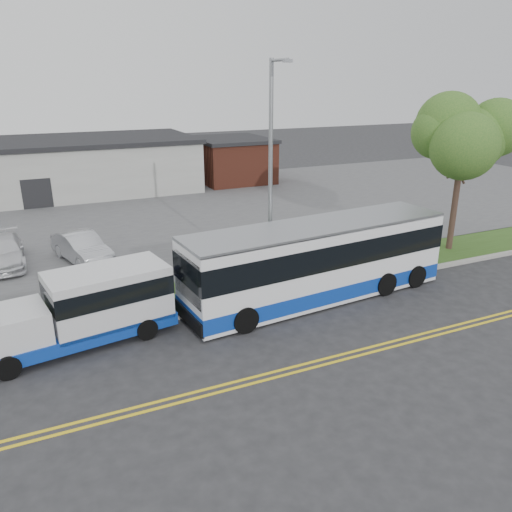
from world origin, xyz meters
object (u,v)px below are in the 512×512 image
tree_east (464,134)px  pedestrian (161,289)px  shuttle_bus (91,305)px  transit_bus (317,261)px  parked_car_a (82,248)px  streetlight_near (271,169)px  parked_car_b (3,252)px

tree_east → pedestrian: tree_east is taller
shuttle_bus → pedestrian: size_ratio=3.86×
transit_bus → parked_car_a: transit_bus is taller
streetlight_near → parked_car_a: streetlight_near is taller
shuttle_bus → transit_bus: 9.11m
transit_bus → parked_car_a: 12.08m
tree_east → parked_car_a: (-18.41, 6.11, -5.37)m
transit_bus → parked_car_a: bearing=130.0°
transit_bus → pedestrian: bearing=163.3°
parked_car_a → shuttle_bus: bearing=-110.9°
transit_bus → pedestrian: 6.49m
shuttle_bus → streetlight_near: bearing=4.9°
pedestrian → streetlight_near: bearing=175.5°
shuttle_bus → parked_car_a: bearing=76.8°
streetlight_near → pedestrian: 6.76m
pedestrian → parked_car_b: size_ratio=0.37×
streetlight_near → shuttle_bus: 9.10m
transit_bus → pedestrian: size_ratio=6.69×
parked_car_a → transit_bus: bearing=-61.9°
tree_east → shuttle_bus: tree_east is taller
parked_car_a → parked_car_b: (-3.61, 1.10, -0.04)m
streetlight_near → transit_bus: bearing=-62.1°
tree_east → parked_car_b: (-22.02, 7.21, -5.42)m
streetlight_near → shuttle_bus: bearing=-165.8°
shuttle_bus → transit_bus: (9.11, -0.10, 0.28)m
tree_east → pedestrian: (-16.20, -1.10, -5.21)m
parked_car_a → streetlight_near: bearing=-57.8°
tree_east → transit_bus: bearing=-166.3°
shuttle_bus → transit_bus: bearing=-10.0°
parked_car_b → shuttle_bus: bearing=-73.9°
pedestrian → parked_car_b: pedestrian is taller
pedestrian → parked_car_b: bearing=-68.5°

